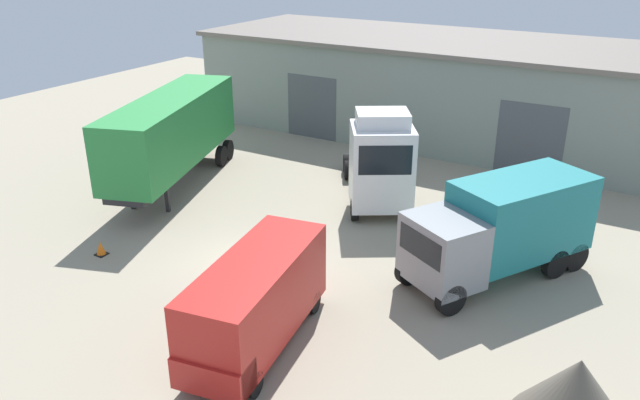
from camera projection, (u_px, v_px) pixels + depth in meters
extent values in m
plane|color=gray|center=(256.00, 265.00, 22.37)|extent=(60.00, 60.00, 0.00)
cube|color=gray|center=(444.00, 89.00, 36.20)|extent=(27.83, 9.57, 5.25)
cube|color=#70665B|center=(448.00, 41.00, 35.12)|extent=(28.33, 10.07, 0.25)
cube|color=#4C5156|center=(312.00, 107.00, 35.62)|extent=(3.20, 0.08, 3.60)
cube|color=#4C5156|center=(530.00, 140.00, 29.90)|extent=(3.20, 0.08, 3.60)
cube|color=silver|center=(381.00, 166.00, 25.62)|extent=(3.39, 3.36, 3.36)
cube|color=silver|center=(383.00, 118.00, 25.03)|extent=(2.67, 2.53, 0.60)
cube|color=black|center=(385.00, 160.00, 24.28)|extent=(1.83, 1.17, 1.21)
cube|color=#232326|center=(372.00, 173.00, 29.29)|extent=(3.94, 4.67, 0.24)
cylinder|color=#B2B2B7|center=(395.00, 181.00, 28.83)|extent=(1.06, 1.23, 0.56)
cylinder|color=black|center=(408.00, 209.00, 25.75)|extent=(0.74, 0.94, 0.92)
cylinder|color=black|center=(355.00, 209.00, 25.70)|extent=(0.74, 0.94, 0.92)
cylinder|color=black|center=(393.00, 170.00, 30.03)|extent=(0.74, 0.94, 0.92)
cylinder|color=black|center=(348.00, 170.00, 29.99)|extent=(0.74, 0.94, 0.92)
cylinder|color=black|center=(391.00, 163.00, 30.86)|extent=(0.74, 0.94, 0.92)
cylinder|color=black|center=(347.00, 164.00, 30.81)|extent=(0.74, 0.94, 0.92)
cube|color=#28843D|center=(171.00, 129.00, 28.15)|extent=(5.60, 10.16, 2.90)
cube|color=#232326|center=(175.00, 162.00, 28.76)|extent=(4.89, 9.91, 0.24)
cube|color=#232326|center=(167.00, 200.00, 26.41)|extent=(0.20, 0.20, 1.11)
cube|color=#232326|center=(132.00, 197.00, 26.71)|extent=(0.20, 0.20, 1.11)
cylinder|color=black|center=(221.00, 156.00, 31.67)|extent=(0.63, 1.08, 1.04)
cylinder|color=black|center=(181.00, 153.00, 32.07)|extent=(0.63, 1.08, 1.04)
cylinder|color=black|center=(228.00, 150.00, 32.57)|extent=(0.63, 1.08, 1.04)
cylinder|color=black|center=(188.00, 147.00, 32.97)|extent=(0.63, 1.08, 1.04)
cube|color=red|center=(257.00, 297.00, 17.50)|extent=(2.92, 5.99, 2.34)
cube|color=red|center=(213.00, 372.00, 15.63)|extent=(2.12, 1.22, 0.90)
cube|color=black|center=(218.00, 324.00, 15.50)|extent=(1.67, 0.36, 0.84)
cylinder|color=black|center=(252.00, 384.00, 15.91)|extent=(0.41, 0.76, 0.72)
cylinder|color=black|center=(195.00, 368.00, 16.47)|extent=(0.41, 0.76, 0.72)
cylinder|color=black|center=(312.00, 302.00, 19.46)|extent=(0.41, 0.76, 0.72)
cylinder|color=black|center=(263.00, 291.00, 20.02)|extent=(0.41, 0.76, 0.72)
cube|color=gray|center=(443.00, 250.00, 19.89)|extent=(3.03, 2.84, 2.20)
cube|color=black|center=(421.00, 246.00, 19.31)|extent=(1.79, 1.07, 0.88)
cube|color=#197075|center=(521.00, 215.00, 21.23)|extent=(4.49, 5.38, 2.64)
cylinder|color=black|center=(451.00, 299.00, 19.28)|extent=(0.78, 1.06, 1.05)
cylinder|color=black|center=(410.00, 270.00, 20.96)|extent=(0.78, 1.06, 1.05)
cylinder|color=black|center=(555.00, 263.00, 21.38)|extent=(0.78, 1.06, 1.05)
cylinder|color=black|center=(510.00, 239.00, 23.06)|extent=(0.78, 1.06, 1.05)
cylinder|color=black|center=(575.00, 256.00, 21.83)|extent=(0.78, 1.06, 1.05)
cylinder|color=black|center=(529.00, 233.00, 23.51)|extent=(0.78, 1.06, 1.05)
cone|color=#565147|center=(575.00, 394.00, 14.64)|extent=(2.89, 2.89, 1.95)
cube|color=black|center=(102.00, 254.00, 23.05)|extent=(0.40, 0.40, 0.04)
cone|color=orange|center=(101.00, 248.00, 22.95)|extent=(0.36, 0.36, 0.55)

